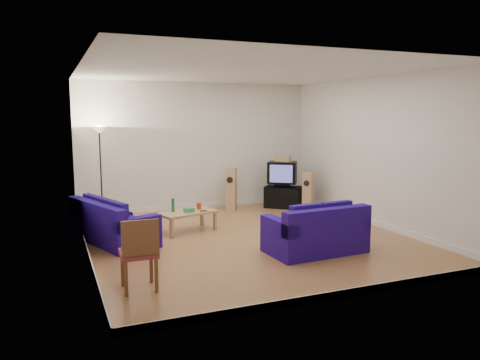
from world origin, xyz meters
name	(u,v)px	position (x,y,z in m)	size (l,w,h in m)	color
room	(248,160)	(0.00, 0.00, 1.54)	(6.01, 6.51, 3.21)	brown
sofa_three_seat	(111,226)	(-2.50, 0.79, 0.29)	(1.53, 2.22, 0.79)	#1B0A5C
sofa_loveseat	(317,235)	(0.74, -1.33, 0.32)	(1.74, 1.04, 0.84)	#1B0A5C
coffee_table	(187,214)	(-0.94, 0.96, 0.37)	(1.28, 0.90, 0.42)	tan
bottle	(173,205)	(-1.21, 1.06, 0.56)	(0.06, 0.06, 0.28)	#197233
tissue_box	(189,210)	(-0.93, 0.89, 0.46)	(0.21, 0.11, 0.09)	green
red_canister	(199,206)	(-0.65, 1.10, 0.49)	(0.10, 0.10, 0.14)	red
remote	(203,211)	(-0.63, 0.87, 0.43)	(0.14, 0.04, 0.02)	black
tv_stand	(283,197)	(2.05, 2.46, 0.28)	(0.90, 0.50, 0.55)	black
av_receiver	(282,184)	(2.05, 2.51, 0.60)	(0.41, 0.34, 0.10)	black
television	(282,172)	(2.00, 2.42, 0.93)	(0.89, 0.83, 0.55)	black
centre_speaker	(283,159)	(2.04, 2.46, 1.27)	(0.41, 0.16, 0.14)	tan
speaker_left	(231,189)	(0.70, 2.70, 0.54)	(0.38, 0.40, 1.07)	tan
speaker_right	(308,192)	(2.45, 1.86, 0.49)	(0.36, 0.36, 0.97)	tan
floor_lamp	(100,143)	(-2.45, 2.70, 1.77)	(0.37, 0.37, 2.14)	black
dining_chair	(139,251)	(-2.45, -1.98, 0.57)	(0.51, 0.51, 1.03)	brown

